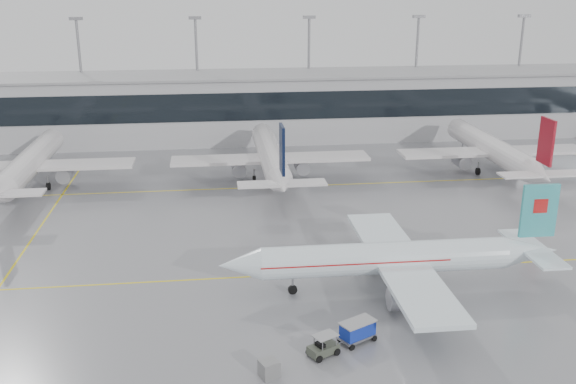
{
  "coord_description": "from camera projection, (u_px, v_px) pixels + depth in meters",
  "views": [
    {
      "loc": [
        -8.72,
        -59.36,
        28.27
      ],
      "look_at": [
        0.0,
        12.0,
        5.0
      ],
      "focal_mm": 40.0,
      "sensor_mm": 36.0,
      "label": 1
    }
  ],
  "objects": [
    {
      "name": "light_masts",
      "position": [
        253.0,
        65.0,
        125.88
      ],
      "size": [
        156.4,
        1.0,
        22.6
      ],
      "color": "gray",
      "rests_on": "ground"
    },
    {
      "name": "gse_unit",
      "position": [
        269.0,
        369.0,
        48.36
      ],
      "size": [
        1.72,
        1.67,
        1.34
      ],
      "primitive_type": "cube",
      "rotation": [
        0.0,
        0.0,
        0.41
      ],
      "color": "slate",
      "rests_on": "ground"
    },
    {
      "name": "terminal_roof",
      "position": [
        256.0,
        75.0,
        120.56
      ],
      "size": [
        182.0,
        16.0,
        0.4
      ],
      "primitive_type": "cube",
      "color": "gray",
      "rests_on": "ground"
    },
    {
      "name": "taxi_line_north",
      "position": [
        273.0,
        187.0,
        94.1
      ],
      "size": [
        120.0,
        0.25,
        0.01
      ],
      "primitive_type": "cube",
      "color": "yellow",
      "rests_on": "ground"
    },
    {
      "name": "taxi_line_cross",
      "position": [
        36.0,
        233.0,
        76.47
      ],
      "size": [
        0.25,
        60.0,
        0.01
      ],
      "primitive_type": "cube",
      "color": "yellow",
      "rests_on": "ground"
    },
    {
      "name": "terminal_glass",
      "position": [
        259.0,
        106.0,
        114.88
      ],
      "size": [
        180.0,
        0.2,
        5.0
      ],
      "primitive_type": "cube",
      "color": "black",
      "rests_on": "ground"
    },
    {
      "name": "parked_jet_d",
      "position": [
        493.0,
        149.0,
        100.48
      ],
      "size": [
        29.64,
        36.96,
        11.72
      ],
      "rotation": [
        0.0,
        0.0,
        1.57
      ],
      "color": "silver",
      "rests_on": "ground"
    },
    {
      "name": "baggage_cart",
      "position": [
        358.0,
        330.0,
        52.98
      ],
      "size": [
        3.44,
        2.88,
        1.87
      ],
      "rotation": [
        0.0,
        0.0,
        0.49
      ],
      "color": "gray",
      "rests_on": "ground"
    },
    {
      "name": "baggage_tug",
      "position": [
        323.0,
        348.0,
        51.17
      ],
      "size": [
        3.56,
        2.46,
        1.76
      ],
      "rotation": [
        0.0,
        0.0,
        0.49
      ],
      "color": "#3D4337",
      "rests_on": "ground"
    },
    {
      "name": "taxi_line_main",
      "position": [
        302.0,
        274.0,
        65.77
      ],
      "size": [
        120.0,
        0.25,
        0.01
      ],
      "primitive_type": "cube",
      "color": "yellow",
      "rests_on": "ground"
    },
    {
      "name": "parked_jet_c",
      "position": [
        271.0,
        156.0,
        96.44
      ],
      "size": [
        29.64,
        36.96,
        11.72
      ],
      "rotation": [
        0.0,
        0.0,
        1.57
      ],
      "color": "silver",
      "rests_on": "ground"
    },
    {
      "name": "ground",
      "position": [
        302.0,
        274.0,
        65.77
      ],
      "size": [
        320.0,
        320.0,
        0.0
      ],
      "primitive_type": "plane",
      "color": "gray",
      "rests_on": "ground"
    },
    {
      "name": "parked_jet_b",
      "position": [
        29.0,
        164.0,
        92.4
      ],
      "size": [
        29.64,
        36.96,
        11.72
      ],
      "rotation": [
        0.0,
        0.0,
        1.57
      ],
      "color": "silver",
      "rests_on": "ground"
    },
    {
      "name": "air_canada_jet",
      "position": [
        398.0,
        259.0,
        61.65
      ],
      "size": [
        33.38,
        25.77,
        10.17
      ],
      "rotation": [
        0.0,
        0.0,
        3.13
      ],
      "color": "white",
      "rests_on": "ground"
    },
    {
      "name": "terminal",
      "position": [
        256.0,
        107.0,
        122.47
      ],
      "size": [
        180.0,
        15.0,
        12.0
      ],
      "primitive_type": "cube",
      "color": "#A8A8AC",
      "rests_on": "ground"
    }
  ]
}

